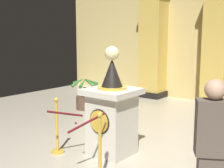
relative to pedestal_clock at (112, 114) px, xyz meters
name	(u,v)px	position (x,y,z in m)	size (l,w,h in m)	color
ground_plane	(119,154)	(0.12, 0.05, -0.73)	(12.30, 12.30, 0.00)	#B2A893
back_wall	(221,44)	(0.12, 5.28, 1.12)	(12.30, 0.16, 3.71)	tan
pedestal_clock	(112,114)	(0.00, 0.00, 0.00)	(0.84, 0.84, 1.91)	beige
stanchion_near	(57,134)	(-0.80, -0.57, -0.38)	(0.24, 0.24, 1.01)	gold
stanchion_far	(100,157)	(0.48, -0.89, -0.38)	(0.24, 0.24, 1.02)	gold
velvet_rope	(76,118)	(-0.16, -0.73, 0.05)	(0.83, 0.81, 0.22)	#591419
column_left	(154,46)	(-2.04, 4.91, 1.03)	(0.92, 0.92, 3.56)	black
column_centre_rear	(217,47)	(0.12, 4.91, 1.03)	(0.83, 0.83, 3.56)	black
potted_palm_left	(85,98)	(-2.63, 2.08, -0.41)	(0.83, 0.78, 0.96)	#4C3828
bystander_guest	(212,150)	(2.07, -0.90, 0.13)	(0.42, 0.37, 1.63)	brown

